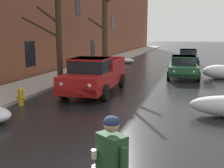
{
  "coord_description": "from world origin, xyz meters",
  "views": [
    {
      "loc": [
        2.69,
        -3.75,
        2.86
      ],
      "look_at": [
        -0.35,
        6.77,
        0.88
      ],
      "focal_mm": 45.05,
      "sensor_mm": 36.0,
      "label": 1
    }
  ],
  "objects_px": {
    "sedan_darkblue_parked_kerbside_mid": "(188,57)",
    "fire_hydrant": "(21,97)",
    "pickup_truck_red_approaching_near_lane": "(95,75)",
    "sedan_green_parked_kerbside_close": "(183,66)",
    "bare_tree_mid_block": "(105,24)",
    "pedestrian_with_coffee": "(111,166)",
    "bare_tree_second_along_sidewalk": "(57,30)"
  },
  "relations": [
    {
      "from": "bare_tree_mid_block",
      "to": "sedan_green_parked_kerbside_close",
      "type": "bearing_deg",
      "value": -21.21
    },
    {
      "from": "pickup_truck_red_approaching_near_lane",
      "to": "sedan_darkblue_parked_kerbside_mid",
      "type": "bearing_deg",
      "value": 73.9
    },
    {
      "from": "pedestrian_with_coffee",
      "to": "bare_tree_second_along_sidewalk",
      "type": "bearing_deg",
      "value": 120.38
    },
    {
      "from": "bare_tree_second_along_sidewalk",
      "to": "bare_tree_mid_block",
      "type": "xyz_separation_m",
      "value": [
        0.14,
        7.73,
        0.56
      ]
    },
    {
      "from": "sedan_green_parked_kerbside_close",
      "to": "sedan_darkblue_parked_kerbside_mid",
      "type": "relative_size",
      "value": 0.94
    },
    {
      "from": "bare_tree_mid_block",
      "to": "pickup_truck_red_approaching_near_lane",
      "type": "relative_size",
      "value": 1.24
    },
    {
      "from": "pickup_truck_red_approaching_near_lane",
      "to": "fire_hydrant",
      "type": "distance_m",
      "value": 3.74
    },
    {
      "from": "fire_hydrant",
      "to": "bare_tree_second_along_sidewalk",
      "type": "bearing_deg",
      "value": 92.76
    },
    {
      "from": "bare_tree_mid_block",
      "to": "pickup_truck_red_approaching_near_lane",
      "type": "distance_m",
      "value": 9.08
    },
    {
      "from": "pickup_truck_red_approaching_near_lane",
      "to": "fire_hydrant",
      "type": "xyz_separation_m",
      "value": [
        -2.08,
        -3.06,
        -0.53
      ]
    },
    {
      "from": "sedan_green_parked_kerbside_close",
      "to": "bare_tree_mid_block",
      "type": "bearing_deg",
      "value": 158.79
    },
    {
      "from": "bare_tree_second_along_sidewalk",
      "to": "bare_tree_mid_block",
      "type": "distance_m",
      "value": 7.75
    },
    {
      "from": "bare_tree_mid_block",
      "to": "pedestrian_with_coffee",
      "type": "height_order",
      "value": "bare_tree_mid_block"
    },
    {
      "from": "bare_tree_mid_block",
      "to": "pedestrian_with_coffee",
      "type": "bearing_deg",
      "value": -72.26
    },
    {
      "from": "bare_tree_second_along_sidewalk",
      "to": "sedan_darkblue_parked_kerbside_mid",
      "type": "distance_m",
      "value": 14.9
    },
    {
      "from": "pickup_truck_red_approaching_near_lane",
      "to": "sedan_darkblue_parked_kerbside_mid",
      "type": "xyz_separation_m",
      "value": [
        4.04,
        13.99,
        -0.13
      ]
    },
    {
      "from": "sedan_darkblue_parked_kerbside_mid",
      "to": "pedestrian_with_coffee",
      "type": "bearing_deg",
      "value": -91.39
    },
    {
      "from": "pickup_truck_red_approaching_near_lane",
      "to": "pedestrian_with_coffee",
      "type": "distance_m",
      "value": 9.75
    },
    {
      "from": "pickup_truck_red_approaching_near_lane",
      "to": "pedestrian_with_coffee",
      "type": "bearing_deg",
      "value": -69.11
    },
    {
      "from": "bare_tree_second_along_sidewalk",
      "to": "fire_hydrant",
      "type": "bearing_deg",
      "value": -87.24
    },
    {
      "from": "bare_tree_mid_block",
      "to": "sedan_darkblue_parked_kerbside_mid",
      "type": "distance_m",
      "value": 8.79
    },
    {
      "from": "sedan_green_parked_kerbside_close",
      "to": "fire_hydrant",
      "type": "xyz_separation_m",
      "value": [
        -6.01,
        -9.12,
        -0.4
      ]
    },
    {
      "from": "bare_tree_second_along_sidewalk",
      "to": "sedan_darkblue_parked_kerbside_mid",
      "type": "relative_size",
      "value": 1.37
    },
    {
      "from": "sedan_darkblue_parked_kerbside_mid",
      "to": "pedestrian_with_coffee",
      "type": "xyz_separation_m",
      "value": [
        -0.56,
        -23.1,
        0.28
      ]
    },
    {
      "from": "bare_tree_mid_block",
      "to": "sedan_darkblue_parked_kerbside_mid",
      "type": "bearing_deg",
      "value": 42.17
    },
    {
      "from": "pickup_truck_red_approaching_near_lane",
      "to": "sedan_green_parked_kerbside_close",
      "type": "xyz_separation_m",
      "value": [
        3.92,
        6.06,
        -0.13
      ]
    },
    {
      "from": "bare_tree_mid_block",
      "to": "pedestrian_with_coffee",
      "type": "relative_size",
      "value": 3.83
    },
    {
      "from": "sedan_darkblue_parked_kerbside_mid",
      "to": "fire_hydrant",
      "type": "height_order",
      "value": "sedan_darkblue_parked_kerbside_mid"
    },
    {
      "from": "bare_tree_mid_block",
      "to": "sedan_darkblue_parked_kerbside_mid",
      "type": "height_order",
      "value": "bare_tree_mid_block"
    },
    {
      "from": "bare_tree_mid_block",
      "to": "sedan_green_parked_kerbside_close",
      "type": "height_order",
      "value": "bare_tree_mid_block"
    },
    {
      "from": "bare_tree_mid_block",
      "to": "pedestrian_with_coffee",
      "type": "xyz_separation_m",
      "value": [
        5.61,
        -17.52,
        -2.54
      ]
    },
    {
      "from": "bare_tree_second_along_sidewalk",
      "to": "pickup_truck_red_approaching_near_lane",
      "type": "relative_size",
      "value": 1.11
    }
  ]
}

